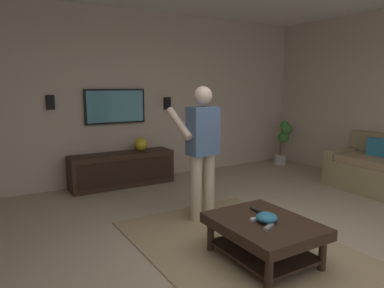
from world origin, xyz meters
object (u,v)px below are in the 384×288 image
Objects in this scene: potted_plant_tall at (284,140)px; remote_white at (258,219)px; bowl at (267,217)px; coffee_table at (264,231)px; media_console at (122,169)px; wall_speaker_right at (50,102)px; remote_grey at (269,227)px; remote_black at (256,210)px; tv at (115,106)px; wall_speaker_left at (167,103)px; person_standing at (202,145)px; vase_round at (141,144)px.

potted_plant_tall reaches higher than remote_white.
potted_plant_tall is at bearing -47.09° from bowl.
media_console is (3.13, 0.26, -0.02)m from coffee_table.
wall_speaker_right reaches higher than media_console.
bowl is 0.15m from remote_grey.
remote_black is 0.68× the size of wall_speaker_right.
remote_white is 0.68× the size of wall_speaker_right.
bowl is (-3.41, -0.25, -0.86)m from tv.
media_console is 8.46× the size of bowl.
wall_speaker_left is at bearing 90.77° from tv.
media_console reaches higher than coffee_table.
person_standing reaches higher than bowl.
coffee_table is at bearing 4.67° from media_console.
media_console is at bearing -104.07° from wall_speaker_right.
wall_speaker_left is (0.21, -0.61, 0.67)m from vase_round.
tv reaches higher than vase_round.
bowl reaches higher than coffee_table.
remote_grey is 0.68× the size of vase_round.
coffee_table is 4.55× the size of vase_round.
remote_white is 0.21m from remote_grey.
tv is 3.53m from bowl.
wall_speaker_right reaches higher than vase_round.
wall_speaker_right is at bearing 20.54° from coffee_table.
wall_speaker_left reaches higher than remote_white.
vase_round is (3.18, -0.10, 0.36)m from coffee_table.
tv reaches higher than remote_white.
tv reaches higher than bowl.
remote_white is 3.70m from wall_speaker_right.
remote_grey is (-3.53, -0.16, -0.89)m from tv.
tv is at bearing 4.16° from bowl.
bowl reaches higher than remote_black.
wall_speaker_right is at bearing -152.73° from remote_black.
remote_black is (-3.14, -0.36, -0.89)m from tv.
wall_speaker_left reaches higher than bowl.
media_console is 3.10m from remote_white.
wall_speaker_right reaches higher than bowl.
remote_white is 3.15m from vase_round.
media_console is 7.73× the size of wall_speaker_left.
tv is 3.65m from remote_grey.
remote_white is 1.00× the size of remote_black.
vase_round is at bearing -1.96° from bowl.
wall_speaker_left is at bearing 79.98° from potted_plant_tall.
remote_white is at bearing 3.94° from media_console.
wall_speaker_left is (3.55, -0.81, 0.91)m from remote_grey.
media_console is 1.66× the size of tv.
potted_plant_tall is 6.10× the size of remote_grey.
tv is (3.37, 0.26, 1.01)m from coffee_table.
remote_black is at bearing -141.26° from remote_grey.
vase_round reaches higher than media_console.
wall_speaker_left is at bearing 172.76° from remote_black.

